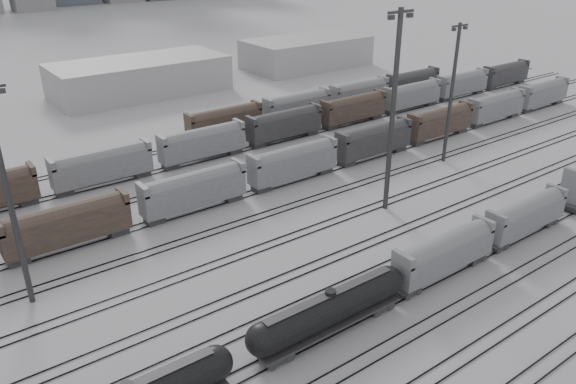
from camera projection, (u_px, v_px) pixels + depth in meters
ground at (414, 297)px, 59.20m from camera, size 900.00×900.00×0.00m
tracks at (311, 232)px, 71.95m from camera, size 220.00×71.50×0.16m
tank_car_b at (330, 309)px, 52.95m from camera, size 18.49×3.08×4.57m
hopper_car_a at (444, 252)px, 61.59m from camera, size 14.00×2.78×5.01m
hopper_car_b at (526, 214)px, 70.01m from camera, size 13.66×2.71×4.88m
light_mast_b at (8, 195)px, 53.41m from camera, size 3.69×0.59×23.09m
light_mast_c at (393, 109)px, 72.40m from camera, size 4.30×0.69×26.87m
light_mast_d at (452, 91)px, 89.53m from camera, size 3.61×0.58×22.56m
bg_string_near at (293, 164)px, 85.70m from camera, size 151.00×3.00×5.60m
bg_string_mid at (285, 126)px, 102.77m from camera, size 151.00×3.00×5.60m
bg_string_far at (329, 101)px, 118.03m from camera, size 66.00×3.00×5.60m
warehouse_mid at (140, 77)px, 132.29m from camera, size 40.00×18.00×8.00m
warehouse_right at (307, 52)px, 159.19m from camera, size 35.00×18.00×8.00m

